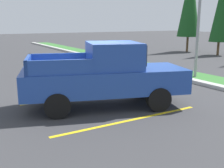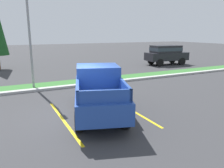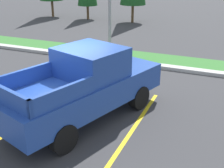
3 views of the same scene
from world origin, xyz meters
The scene contains 6 objects.
ground_plane centered at (0.00, 0.00, 0.00)m, with size 120.00×120.00×0.00m, color #38383A.
parking_line_near centered at (-0.63, -0.31, 0.00)m, with size 0.12×4.80×0.01m, color yellow.
parking_line_far centered at (2.47, -0.31, 0.00)m, with size 0.12×4.80×0.01m, color yellow.
curb_strip centered at (0.00, 5.00, 0.07)m, with size 56.00×0.40×0.15m, color #B2B2AD.
grass_median centered at (0.00, 6.10, 0.03)m, with size 56.00×1.80×0.06m, color #387533.
pickup_truck_main centered at (0.93, -0.27, 1.04)m, with size 3.43×5.55×2.10m.
Camera 3 is at (4.66, -7.12, 4.28)m, focal length 46.64 mm.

